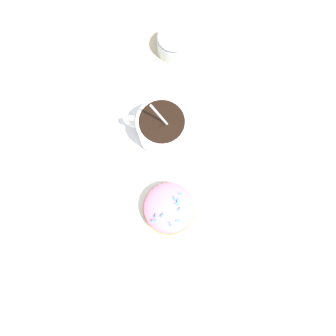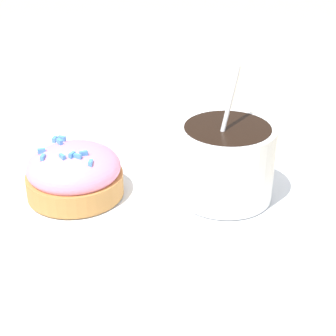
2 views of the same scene
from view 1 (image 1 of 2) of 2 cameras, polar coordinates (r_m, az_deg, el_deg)
ground_plane at (r=0.59m, az=-0.41°, el=-0.59°), size 3.00×3.00×0.00m
paper_napkin at (r=0.59m, az=-0.41°, el=-0.55°), size 0.29×0.26×0.00m
coffee_cup at (r=0.57m, az=-1.20°, el=7.04°), size 0.09×0.11×0.12m
frosted_pastry at (r=0.55m, az=-0.24°, el=-7.03°), size 0.09×0.09×0.05m
sugar_bowl at (r=0.66m, az=1.04°, el=21.17°), size 0.06×0.06×0.05m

